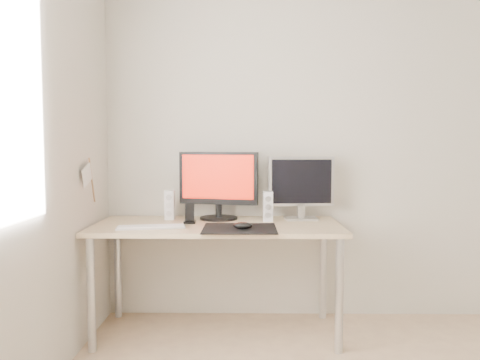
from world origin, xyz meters
name	(u,v)px	position (x,y,z in m)	size (l,w,h in m)	color
wall_back	(349,144)	(0.00, 1.75, 1.25)	(3.50, 3.50, 0.00)	beige
mousepad	(240,228)	(-0.78, 1.20, 0.73)	(0.45, 0.40, 0.00)	black
mouse	(243,226)	(-0.76, 1.17, 0.75)	(0.12, 0.07, 0.04)	black
desk	(218,236)	(-0.93, 1.38, 0.65)	(1.60, 0.70, 0.73)	#D1B587
main_monitor	(218,183)	(-0.93, 1.57, 0.98)	(0.55, 0.31, 0.47)	black
second_monitor	(301,185)	(-0.37, 1.57, 0.97)	(0.45, 0.17, 0.43)	silver
speaker_left	(170,205)	(-1.27, 1.56, 0.83)	(0.06, 0.08, 0.20)	white
speaker_right	(268,206)	(-0.60, 1.50, 0.83)	(0.06, 0.08, 0.20)	white
keyboard	(151,227)	(-1.33, 1.21, 0.74)	(0.43, 0.19, 0.02)	silver
phone_dock	(190,217)	(-1.11, 1.39, 0.77)	(0.08, 0.07, 0.14)	black
pennant	(89,176)	(-1.72, 1.24, 1.05)	(0.01, 0.23, 0.29)	#A57F54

